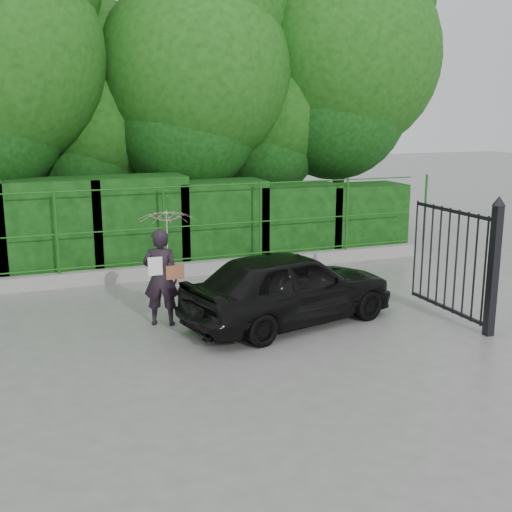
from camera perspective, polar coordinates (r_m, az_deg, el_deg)
name	(u,v)px	position (r m, az deg, el deg)	size (l,w,h in m)	color
ground	(205,346)	(10.43, -4.53, -7.99)	(80.00, 80.00, 0.00)	gray
kerb	(148,273)	(14.57, -9.56, -1.47)	(14.00, 0.25, 0.30)	#9E9E99
fence	(156,226)	(14.39, -8.85, 2.66)	(14.13, 0.06, 1.80)	#1B5A18
hedge	(131,227)	(15.32, -11.03, 2.53)	(14.20, 1.20, 2.25)	black
trees	(160,75)	(17.56, -8.52, 15.66)	(17.10, 6.15, 8.08)	black
gate	(474,261)	(11.59, 18.83, -0.39)	(0.22, 2.33, 2.36)	black
woman	(165,250)	(11.23, -8.06, 0.56)	(1.01, 1.00, 2.04)	black
car	(289,287)	(11.30, 2.96, -2.73)	(1.58, 3.94, 1.34)	black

